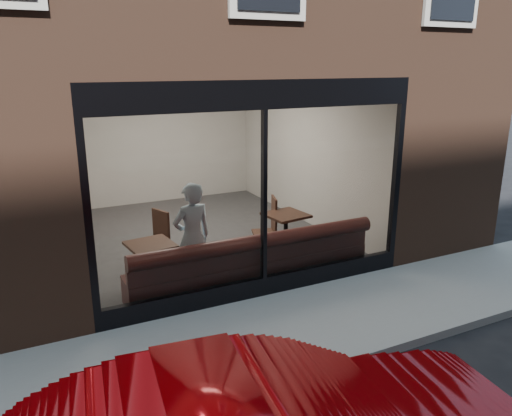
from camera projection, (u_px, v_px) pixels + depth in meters
name	position (u px, v px, depth m)	size (l,w,h in m)	color
ground	(343.00, 365.00, 5.87)	(120.00, 120.00, 0.00)	black
sidewalk_near	(299.00, 326.00, 6.73)	(40.00, 2.00, 0.01)	gray
kerb_near	(345.00, 362.00, 5.81)	(40.00, 0.10, 0.12)	gray
host_building_pier_right	(287.00, 131.00, 13.90)	(2.50, 12.00, 3.20)	brown
host_building_backfill	(128.00, 126.00, 14.89)	(5.00, 6.00, 3.20)	brown
cafe_floor	(198.00, 236.00, 10.17)	(6.00, 6.00, 0.00)	#2D2D30
cafe_ceiling	(192.00, 75.00, 9.28)	(6.00, 6.00, 0.00)	white
cafe_wall_back	(155.00, 139.00, 12.30)	(5.00, 5.00, 0.00)	#BCB9B3
cafe_wall_left	(60.00, 171.00, 8.67)	(6.00, 6.00, 0.00)	#BCB9B3
cafe_wall_right	(304.00, 150.00, 10.78)	(6.00, 6.00, 0.00)	#BCB9B3
storefront_kick	(264.00, 286.00, 7.59)	(5.00, 0.10, 0.30)	black
storefront_header	(264.00, 95.00, 6.79)	(5.00, 0.10, 0.40)	black
storefront_mullion	(264.00, 197.00, 7.20)	(0.06, 0.10, 2.50)	black
storefront_glass	(265.00, 198.00, 7.17)	(4.80, 4.80, 0.00)	white
banquette	(252.00, 272.00, 7.91)	(4.00, 0.55, 0.45)	#3D1816
person	(192.00, 237.00, 7.59)	(0.63, 0.41, 1.72)	#ABCBE1
cafe_table_left	(150.00, 245.00, 7.62)	(0.67, 0.67, 0.04)	black
cafe_table_right	(286.00, 215.00, 9.12)	(0.70, 0.70, 0.04)	black
cafe_chair_left	(154.00, 251.00, 8.73)	(0.43, 0.43, 0.04)	black
cafe_chair_right	(264.00, 233.00, 9.67)	(0.44, 0.44, 0.04)	black
wall_poster	(67.00, 184.00, 8.21)	(0.02, 0.60, 0.80)	white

